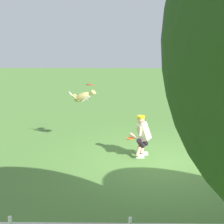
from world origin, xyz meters
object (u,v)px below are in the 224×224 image
(person, at_px, (142,135))
(frisbee_flying, at_px, (90,85))
(frisbee_held, at_px, (130,138))
(dog, at_px, (83,97))

(person, distance_m, frisbee_flying, 2.52)
(frisbee_flying, distance_m, frisbee_held, 2.37)
(frisbee_held, bearing_deg, dog, -41.94)
(person, height_order, frisbee_flying, frisbee_flying)
(person, bearing_deg, frisbee_flying, -7.08)
(dog, xyz_separation_m, frisbee_held, (-1.56, 1.40, -1.02))
(dog, bearing_deg, person, -16.00)
(frisbee_held, bearing_deg, frisbee_flying, -45.44)
(person, xyz_separation_m, frisbee_flying, (1.70, -1.28, 1.36))
(person, relative_size, frisbee_held, 5.81)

